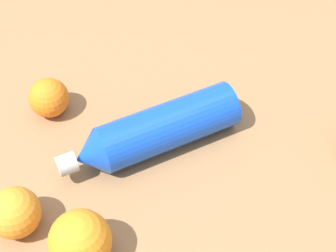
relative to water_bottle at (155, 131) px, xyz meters
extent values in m
plane|color=olive|center=(-0.02, -0.01, -0.04)|extent=(2.40, 2.40, 0.00)
cylinder|color=blue|center=(-0.01, 0.02, 0.00)|extent=(0.13, 0.23, 0.07)
cone|color=blue|center=(0.03, -0.10, 0.00)|extent=(0.08, 0.06, 0.07)
cylinder|color=#B2B7BF|center=(0.04, -0.14, 0.00)|extent=(0.04, 0.04, 0.03)
sphere|color=orange|center=(0.17, -0.12, 0.00)|extent=(0.08, 0.08, 0.08)
sphere|color=orange|center=(0.11, -0.21, 0.00)|extent=(0.07, 0.07, 0.07)
sphere|color=orange|center=(-0.10, -0.16, 0.00)|extent=(0.07, 0.07, 0.07)
camera|label=1|loc=(0.50, -0.07, 0.60)|focal=54.52mm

